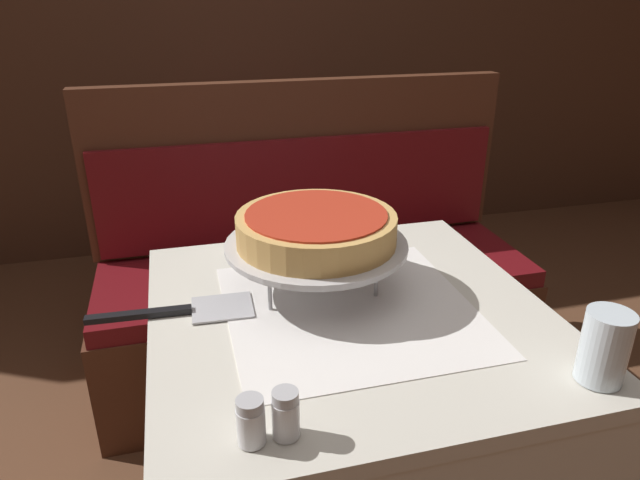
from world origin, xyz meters
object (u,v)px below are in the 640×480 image
dining_table_front (349,358)px  condiment_caddy (253,121)px  booth_bench (314,296)px  napkin_holder (262,229)px  pizza_pan_stand (316,247)px  salt_shaker (251,421)px  water_glass_near (604,347)px  dining_table_rear (260,151)px  deep_dish_pizza (316,228)px  pizza_server (181,311)px  pepper_shaker (286,414)px

dining_table_front → condiment_caddy: (0.04, 1.56, 0.17)m
booth_bench → napkin_holder: bearing=-117.1°
pizza_pan_stand → salt_shaker: 0.46m
water_glass_near → salt_shaker: bearing=179.7°
dining_table_rear → booth_bench: booth_bench is taller
dining_table_rear → deep_dish_pizza: bearing=-94.5°
dining_table_front → dining_table_rear: 1.60m
salt_shaker → napkin_holder: size_ratio=0.72×
booth_bench → pizza_pan_stand: (-0.18, -0.73, 0.54)m
pizza_server → pepper_shaker: pepper_shaker is taller
salt_shaker → deep_dish_pizza: bearing=64.2°
dining_table_rear → napkin_holder: bearing=-98.7°
booth_bench → water_glass_near: bearing=-80.8°
pizza_server → salt_shaker: size_ratio=4.42×
napkin_holder → condiment_caddy: condiment_caddy is taller
water_glass_near → condiment_caddy: 1.89m
salt_shaker → napkin_holder: bearing=79.2°
dining_table_rear → pizza_server: size_ratio=2.38×
water_glass_near → napkin_holder: (-0.44, 0.65, -0.02)m
pizza_server → napkin_holder: 0.35m
water_glass_near → napkin_holder: bearing=123.8°
dining_table_front → napkin_holder: napkin_holder is taller
pizza_server → condiment_caddy: size_ratio=2.01×
napkin_holder → condiment_caddy: size_ratio=0.63×
booth_bench → water_glass_near: booth_bench is taller
pizza_server → water_glass_near: (0.64, -0.38, 0.06)m
dining_table_rear → salt_shaker: size_ratio=10.51×
dining_table_front → water_glass_near: (0.32, -0.31, 0.18)m
water_glass_near → pepper_shaker: 0.51m
booth_bench → salt_shaker: (-0.38, -1.14, 0.48)m
pizza_pan_stand → pepper_shaker: size_ratio=4.97×
booth_bench → salt_shaker: bearing=-108.2°
dining_table_rear → condiment_caddy: (-0.03, -0.04, 0.15)m
condiment_caddy → pizza_pan_stand: bearing=-93.4°
dining_table_front → condiment_caddy: bearing=88.4°
pizza_pan_stand → pizza_server: 0.30m
deep_dish_pizza → dining_table_front: bearing=-66.4°
salt_shaker → pepper_shaker: size_ratio=0.96×
condiment_caddy → napkin_holder: bearing=-97.5°
pizza_server → condiment_caddy: condiment_caddy is taller
booth_bench → deep_dish_pizza: size_ratio=4.64×
dining_table_front → salt_shaker: size_ratio=10.73×
dining_table_front → dining_table_rear: (0.08, 1.60, 0.02)m
water_glass_near → pepper_shaker: bearing=179.6°
dining_table_front → pizza_pan_stand: bearing=113.6°
dining_table_rear → salt_shaker: bearing=-99.4°
dining_table_front → pepper_shaker: pepper_shaker is taller
water_glass_near → salt_shaker: 0.56m
pepper_shaker → condiment_caddy: bearing=82.8°
booth_bench → condiment_caddy: bearing=97.3°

